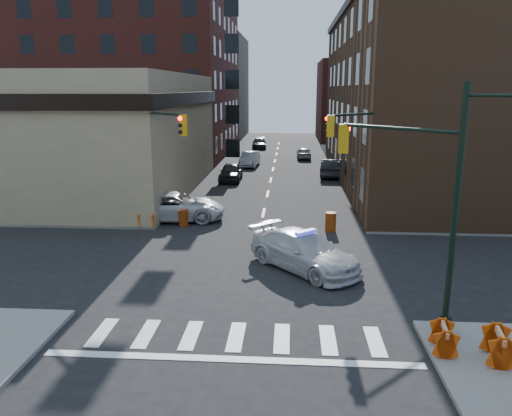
# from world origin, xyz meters

# --- Properties ---
(ground) EXTENTS (140.00, 140.00, 0.00)m
(ground) POSITION_xyz_m (0.00, 0.00, 0.00)
(ground) COLOR black
(ground) RESTS_ON ground
(sidewalk_nw) EXTENTS (34.00, 54.50, 0.15)m
(sidewalk_nw) POSITION_xyz_m (-23.00, 32.75, 0.07)
(sidewalk_nw) COLOR gray
(sidewalk_nw) RESTS_ON ground
(sidewalk_ne) EXTENTS (34.00, 54.50, 0.15)m
(sidewalk_ne) POSITION_xyz_m (23.00, 32.75, 0.07)
(sidewalk_ne) COLOR gray
(sidewalk_ne) RESTS_ON ground
(bank_building) EXTENTS (22.00, 22.00, 9.00)m
(bank_building) POSITION_xyz_m (-17.00, 16.50, 4.50)
(bank_building) COLOR tan
(bank_building) RESTS_ON ground
(apartment_block) EXTENTS (25.00, 25.00, 24.00)m
(apartment_block) POSITION_xyz_m (-18.50, 40.00, 12.00)
(apartment_block) COLOR #57211B
(apartment_block) RESTS_ON ground
(commercial_row_ne) EXTENTS (14.00, 34.00, 14.00)m
(commercial_row_ne) POSITION_xyz_m (13.00, 22.50, 7.00)
(commercial_row_ne) COLOR #523521
(commercial_row_ne) RESTS_ON ground
(filler_nw) EXTENTS (20.00, 18.00, 16.00)m
(filler_nw) POSITION_xyz_m (-16.00, 62.00, 8.00)
(filler_nw) COLOR brown
(filler_nw) RESTS_ON ground
(filler_ne) EXTENTS (16.00, 16.00, 12.00)m
(filler_ne) POSITION_xyz_m (14.00, 58.00, 6.00)
(filler_ne) COLOR #57211B
(filler_ne) RESTS_ON ground
(signal_pole_se) EXTENTS (5.40, 5.27, 8.00)m
(signal_pole_se) POSITION_xyz_m (6.04, -5.52, 4.61)
(signal_pole_se) COLOR black
(signal_pole_se) RESTS_ON sidewalk_se
(signal_pole_nw) EXTENTS (3.58, 3.67, 8.00)m
(signal_pole_nw) POSITION_xyz_m (-5.85, 5.34, 4.34)
(signal_pole_nw) COLOR black
(signal_pole_nw) RESTS_ON sidewalk_nw
(signal_pole_ne) EXTENTS (3.67, 3.58, 8.00)m
(signal_pole_ne) POSITION_xyz_m (5.84, 5.35, 4.34)
(signal_pole_ne) COLOR black
(signal_pole_ne) RESTS_ON sidewalk_ne
(tree_ne_near) EXTENTS (3.00, 3.00, 4.85)m
(tree_ne_near) POSITION_xyz_m (7.50, 26.00, 3.49)
(tree_ne_near) COLOR black
(tree_ne_near) RESTS_ON sidewalk_ne
(tree_ne_far) EXTENTS (3.00, 3.00, 4.85)m
(tree_ne_far) POSITION_xyz_m (7.50, 34.00, 3.49)
(tree_ne_far) COLOR black
(tree_ne_far) RESTS_ON sidewalk_ne
(police_car) EXTENTS (5.63, 5.83, 1.67)m
(police_car) POSITION_xyz_m (2.37, -0.26, 0.84)
(police_car) COLOR #BDBCC1
(police_car) RESTS_ON ground
(pickup) EXTENTS (6.40, 3.48, 1.70)m
(pickup) POSITION_xyz_m (-5.36, 7.85, 0.85)
(pickup) COLOR silver
(pickup) RESTS_ON ground
(parked_car_wnear) EXTENTS (1.85, 4.58, 1.56)m
(parked_car_wnear) POSITION_xyz_m (-3.50, 21.44, 0.78)
(parked_car_wnear) COLOR black
(parked_car_wnear) RESTS_ON ground
(parked_car_wfar) EXTENTS (1.98, 4.74, 1.52)m
(parked_car_wfar) POSITION_xyz_m (-2.50, 29.90, 0.76)
(parked_car_wfar) COLOR #96979E
(parked_car_wfar) RESTS_ON ground
(parked_car_wdeep) EXTENTS (2.10, 4.75, 1.36)m
(parked_car_wdeep) POSITION_xyz_m (-2.50, 45.92, 0.68)
(parked_car_wdeep) COLOR black
(parked_car_wdeep) RESTS_ON ground
(parked_car_enear) EXTENTS (2.37, 5.09, 1.61)m
(parked_car_enear) POSITION_xyz_m (5.50, 24.15, 0.81)
(parked_car_enear) COLOR black
(parked_car_enear) RESTS_ON ground
(parked_car_efar) EXTENTS (1.65, 4.02, 1.36)m
(parked_car_efar) POSITION_xyz_m (3.28, 36.12, 0.68)
(parked_car_efar) COLOR gray
(parked_car_efar) RESTS_ON ground
(pedestrian_a) EXTENTS (0.68, 0.64, 1.56)m
(pedestrian_a) POSITION_xyz_m (-10.50, 7.16, 0.93)
(pedestrian_a) COLOR black
(pedestrian_a) RESTS_ON sidewalk_nw
(pedestrian_b) EXTENTS (0.89, 0.74, 1.67)m
(pedestrian_b) POSITION_xyz_m (-10.65, 9.25, 0.99)
(pedestrian_b) COLOR black
(pedestrian_b) RESTS_ON sidewalk_nw
(pedestrian_c) EXTENTS (1.17, 0.66, 1.88)m
(pedestrian_c) POSITION_xyz_m (-12.19, 6.00, 1.09)
(pedestrian_c) COLOR #1F222E
(pedestrian_c) RESTS_ON sidewalk_nw
(barrel_road) EXTENTS (0.77, 0.77, 1.09)m
(barrel_road) POSITION_xyz_m (4.04, 6.00, 0.54)
(barrel_road) COLOR orange
(barrel_road) RESTS_ON ground
(barrel_bank) EXTENTS (0.73, 0.73, 1.00)m
(barrel_bank) POSITION_xyz_m (-4.54, 6.43, 0.50)
(barrel_bank) COLOR red
(barrel_bank) RESTS_ON ground
(barricade_se_a) EXTENTS (0.83, 1.35, 0.95)m
(barricade_se_a) POSITION_xyz_m (7.84, -8.00, 0.62)
(barricade_se_a) COLOR red
(barricade_se_a) RESTS_ON sidewalk_se
(barricade_se_b) EXTENTS (0.71, 1.20, 0.86)m
(barricade_se_b) POSITION_xyz_m (6.40, -7.55, 0.58)
(barricade_se_b) COLOR #CE4F09
(barricade_se_b) RESTS_ON sidewalk_se
(barricade_nw_a) EXTENTS (1.15, 0.63, 0.84)m
(barricade_nw_a) POSITION_xyz_m (-6.50, 5.70, 0.57)
(barricade_nw_a) COLOR orange
(barricade_nw_a) RESTS_ON sidewalk_nw
(barricade_nw_b) EXTENTS (1.25, 0.82, 0.87)m
(barricade_nw_b) POSITION_xyz_m (-10.44, 7.62, 0.58)
(barricade_nw_b) COLOR #C45709
(barricade_nw_b) RESTS_ON sidewalk_nw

